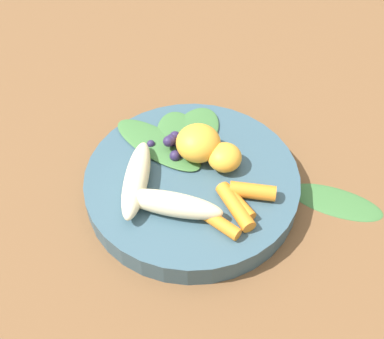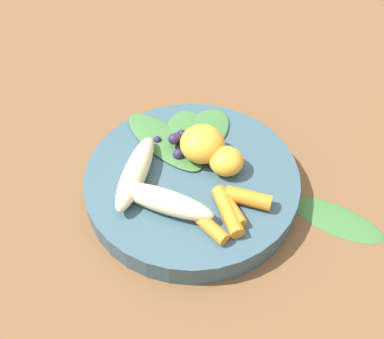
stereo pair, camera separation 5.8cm
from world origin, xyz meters
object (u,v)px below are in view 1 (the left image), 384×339
(orange_segment_near, at_px, (198,143))
(bowl, at_px, (192,183))
(banana_peeled_right, at_px, (136,179))
(banana_peeled_left, at_px, (172,204))
(kale_leaf_stray, at_px, (336,201))

(orange_segment_near, bearing_deg, bowl, -123.31)
(bowl, xyz_separation_m, banana_peeled_right, (-0.07, 0.01, 0.03))
(banana_peeled_left, relative_size, banana_peeled_right, 1.00)
(banana_peeled_right, bearing_deg, banana_peeled_left, 54.21)
(bowl, distance_m, kale_leaf_stray, 0.18)
(banana_peeled_left, xyz_separation_m, orange_segment_near, (0.06, 0.07, 0.01))
(banana_peeled_right, bearing_deg, orange_segment_near, 130.99)
(banana_peeled_left, xyz_separation_m, kale_leaf_stray, (0.20, -0.04, -0.04))
(bowl, distance_m, banana_peeled_left, 0.07)
(orange_segment_near, bearing_deg, kale_leaf_stray, -37.30)
(banana_peeled_right, bearing_deg, kale_leaf_stray, 95.40)
(orange_segment_near, xyz_separation_m, kale_leaf_stray, (0.14, -0.11, -0.05))
(bowl, xyz_separation_m, banana_peeled_left, (-0.04, -0.04, 0.03))
(banana_peeled_left, height_order, orange_segment_near, orange_segment_near)
(banana_peeled_left, height_order, kale_leaf_stray, banana_peeled_left)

